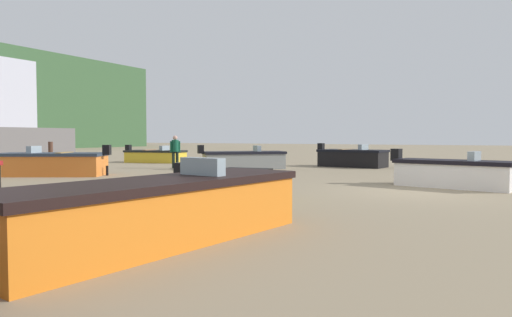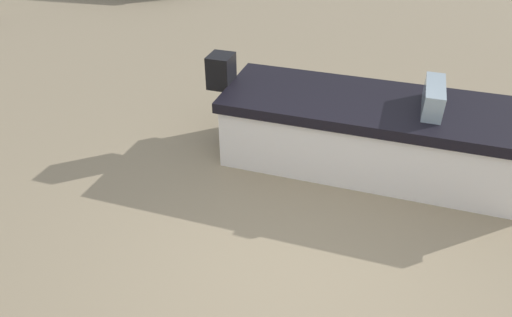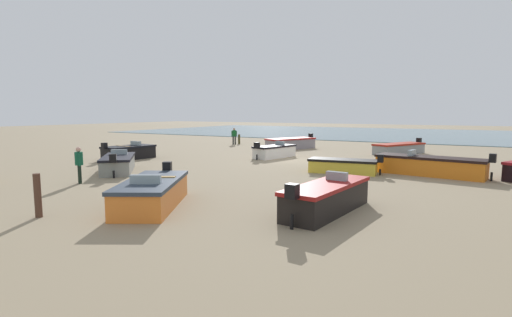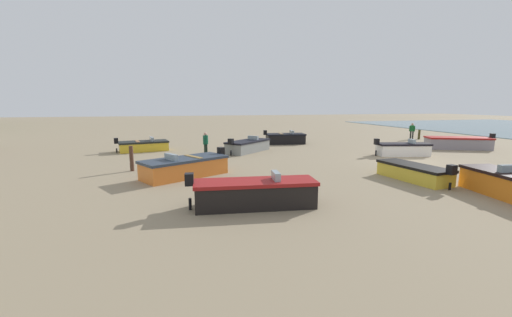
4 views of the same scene
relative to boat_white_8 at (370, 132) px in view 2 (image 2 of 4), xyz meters
name	(u,v)px [view 2 (image 2 of 4)]	position (x,y,z in m)	size (l,w,h in m)	color
ground_plane	(299,264)	(-1.75, 0.75, -0.44)	(160.00, 160.00, 0.00)	gray
boat_white_8	(370,132)	(0.00, 0.00, 0.00)	(1.93, 3.79, 1.16)	silver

